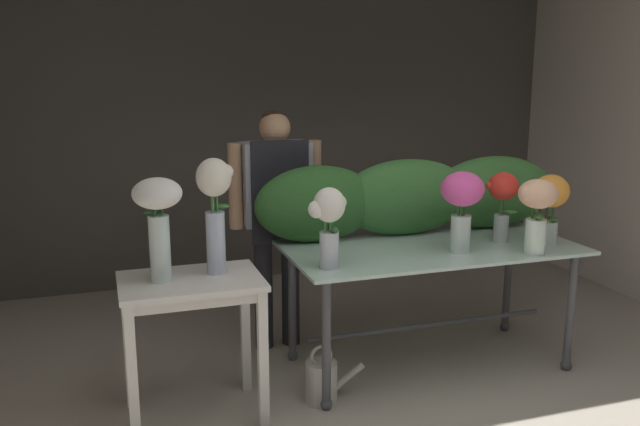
{
  "coord_description": "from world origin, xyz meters",
  "views": [
    {
      "loc": [
        -1.54,
        -2.14,
        1.87
      ],
      "look_at": [
        -0.42,
        1.29,
        1.08
      ],
      "focal_mm": 37.96,
      "sensor_mm": 36.0,
      "label": 1
    }
  ],
  "objects_px": {
    "vase_ivory_tulips": "(329,220)",
    "vase_white_roses_tall": "(158,215)",
    "florist": "(276,204)",
    "side_table_white": "(191,299)",
    "display_table_glass": "(431,265)",
    "vase_peach_snapdragons": "(537,207)",
    "watering_can": "(322,381)",
    "vase_cream_lisianthus_tall": "(215,205)",
    "vase_scarlet_dahlias": "(503,198)",
    "vase_sunset_freesia": "(550,200)",
    "vase_fuchsia_stock": "(462,201)"
  },
  "relations": [
    {
      "from": "side_table_white",
      "to": "display_table_glass",
      "type": "bearing_deg",
      "value": 6.96
    },
    {
      "from": "watering_can",
      "to": "vase_scarlet_dahlias",
      "type": "bearing_deg",
      "value": 9.43
    },
    {
      "from": "florist",
      "to": "vase_scarlet_dahlias",
      "type": "bearing_deg",
      "value": -26.65
    },
    {
      "from": "side_table_white",
      "to": "watering_can",
      "type": "relative_size",
      "value": 2.22
    },
    {
      "from": "side_table_white",
      "to": "vase_cream_lisianthus_tall",
      "type": "bearing_deg",
      "value": 19.26
    },
    {
      "from": "vase_white_roses_tall",
      "to": "display_table_glass",
      "type": "bearing_deg",
      "value": 6.34
    },
    {
      "from": "vase_sunset_freesia",
      "to": "watering_can",
      "type": "xyz_separation_m",
      "value": [
        -1.5,
        -0.07,
        -0.94
      ]
    },
    {
      "from": "display_table_glass",
      "to": "vase_scarlet_dahlias",
      "type": "height_order",
      "value": "vase_scarlet_dahlias"
    },
    {
      "from": "display_table_glass",
      "to": "vase_fuchsia_stock",
      "type": "distance_m",
      "value": 0.48
    },
    {
      "from": "vase_ivory_tulips",
      "to": "vase_peach_snapdragons",
      "type": "relative_size",
      "value": 1.01
    },
    {
      "from": "vase_scarlet_dahlias",
      "to": "vase_white_roses_tall",
      "type": "bearing_deg",
      "value": -176.26
    },
    {
      "from": "vase_cream_lisianthus_tall",
      "to": "side_table_white",
      "type": "bearing_deg",
      "value": -160.74
    },
    {
      "from": "vase_ivory_tulips",
      "to": "vase_white_roses_tall",
      "type": "height_order",
      "value": "vase_white_roses_tall"
    },
    {
      "from": "display_table_glass",
      "to": "vase_white_roses_tall",
      "type": "bearing_deg",
      "value": -173.66
    },
    {
      "from": "vase_peach_snapdragons",
      "to": "watering_can",
      "type": "height_order",
      "value": "vase_peach_snapdragons"
    },
    {
      "from": "vase_peach_snapdragons",
      "to": "vase_ivory_tulips",
      "type": "bearing_deg",
      "value": 174.79
    },
    {
      "from": "vase_white_roses_tall",
      "to": "florist",
      "type": "bearing_deg",
      "value": 43.76
    },
    {
      "from": "display_table_glass",
      "to": "vase_peach_snapdragons",
      "type": "bearing_deg",
      "value": -35.86
    },
    {
      "from": "vase_fuchsia_stock",
      "to": "watering_can",
      "type": "relative_size",
      "value": 1.37
    },
    {
      "from": "side_table_white",
      "to": "watering_can",
      "type": "height_order",
      "value": "side_table_white"
    },
    {
      "from": "side_table_white",
      "to": "florist",
      "type": "bearing_deg",
      "value": 49.46
    },
    {
      "from": "vase_peach_snapdragons",
      "to": "vase_cream_lisianthus_tall",
      "type": "height_order",
      "value": "vase_cream_lisianthus_tall"
    },
    {
      "from": "vase_ivory_tulips",
      "to": "watering_can",
      "type": "relative_size",
      "value": 1.27
    },
    {
      "from": "florist",
      "to": "watering_can",
      "type": "height_order",
      "value": "florist"
    },
    {
      "from": "florist",
      "to": "vase_cream_lisianthus_tall",
      "type": "bearing_deg",
      "value": -125.45
    },
    {
      "from": "vase_cream_lisianthus_tall",
      "to": "vase_fuchsia_stock",
      "type": "bearing_deg",
      "value": -1.85
    },
    {
      "from": "vase_ivory_tulips",
      "to": "watering_can",
      "type": "height_order",
      "value": "vase_ivory_tulips"
    },
    {
      "from": "vase_cream_lisianthus_tall",
      "to": "vase_peach_snapdragons",
      "type": "bearing_deg",
      "value": -6.96
    },
    {
      "from": "side_table_white",
      "to": "vase_sunset_freesia",
      "type": "height_order",
      "value": "vase_sunset_freesia"
    },
    {
      "from": "vase_white_roses_tall",
      "to": "vase_cream_lisianthus_tall",
      "type": "xyz_separation_m",
      "value": [
        0.3,
        0.05,
        0.03
      ]
    },
    {
      "from": "vase_fuchsia_stock",
      "to": "vase_scarlet_dahlias",
      "type": "xyz_separation_m",
      "value": [
        0.36,
        0.13,
        -0.03
      ]
    },
    {
      "from": "florist",
      "to": "vase_ivory_tulips",
      "type": "relative_size",
      "value": 3.55
    },
    {
      "from": "vase_scarlet_dahlias",
      "to": "vase_white_roses_tall",
      "type": "relative_size",
      "value": 0.82
    },
    {
      "from": "vase_scarlet_dahlias",
      "to": "vase_cream_lisianthus_tall",
      "type": "xyz_separation_m",
      "value": [
        -1.8,
        -0.09,
        0.09
      ]
    },
    {
      "from": "side_table_white",
      "to": "vase_white_roses_tall",
      "type": "distance_m",
      "value": 0.49
    },
    {
      "from": "florist",
      "to": "vase_white_roses_tall",
      "type": "bearing_deg",
      "value": -136.24
    },
    {
      "from": "vase_cream_lisianthus_tall",
      "to": "watering_can",
      "type": "relative_size",
      "value": 1.76
    },
    {
      "from": "vase_peach_snapdragons",
      "to": "vase_white_roses_tall",
      "type": "distance_m",
      "value": 2.14
    },
    {
      "from": "side_table_white",
      "to": "vase_scarlet_dahlias",
      "type": "bearing_deg",
      "value": 4.03
    },
    {
      "from": "display_table_glass",
      "to": "watering_can",
      "type": "xyz_separation_m",
      "value": [
        -0.79,
        -0.25,
        -0.53
      ]
    },
    {
      "from": "vase_white_roses_tall",
      "to": "vase_peach_snapdragons",
      "type": "bearing_deg",
      "value": -4.61
    },
    {
      "from": "vase_fuchsia_stock",
      "to": "florist",
      "type": "bearing_deg",
      "value": 139.86
    },
    {
      "from": "vase_scarlet_dahlias",
      "to": "vase_peach_snapdragons",
      "type": "bearing_deg",
      "value": -84.31
    },
    {
      "from": "vase_ivory_tulips",
      "to": "vase_peach_snapdragons",
      "type": "xyz_separation_m",
      "value": [
        1.24,
        -0.11,
        0.01
      ]
    },
    {
      "from": "vase_scarlet_dahlias",
      "to": "vase_peach_snapdragons",
      "type": "xyz_separation_m",
      "value": [
        0.03,
        -0.31,
        0.0
      ]
    },
    {
      "from": "vase_ivory_tulips",
      "to": "vase_sunset_freesia",
      "type": "bearing_deg",
      "value": 2.33
    },
    {
      "from": "vase_scarlet_dahlias",
      "to": "vase_peach_snapdragons",
      "type": "relative_size",
      "value": 0.99
    },
    {
      "from": "vase_scarlet_dahlias",
      "to": "vase_white_roses_tall",
      "type": "height_order",
      "value": "vase_white_roses_tall"
    },
    {
      "from": "vase_peach_snapdragons",
      "to": "florist",
      "type": "bearing_deg",
      "value": 144.05
    },
    {
      "from": "vase_ivory_tulips",
      "to": "vase_white_roses_tall",
      "type": "distance_m",
      "value": 0.9
    }
  ]
}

